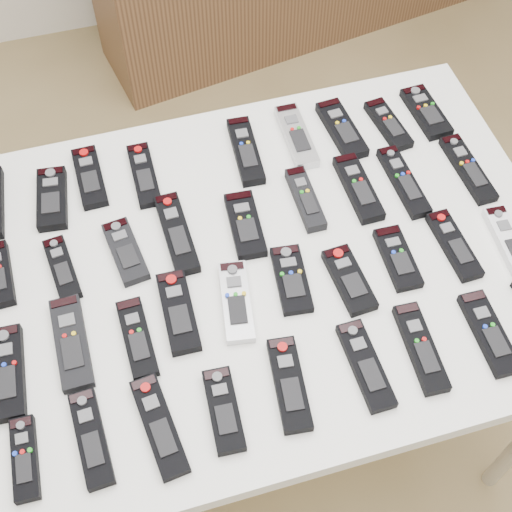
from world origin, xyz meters
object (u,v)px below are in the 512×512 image
object	(u,v)px
remote_6	(342,129)
remote_30	(159,426)
remote_23	(291,279)
remote_31	(224,410)
remote_18	(7,373)
remote_20	(137,338)
remote_1	(52,199)
remote_14	(305,199)
remote_28	(25,459)
remote_7	(388,125)
remote_34	(421,348)
remote_25	(398,258)
remote_33	(366,365)
remote_5	(296,136)
remote_29	(91,438)
table	(256,277)
remote_2	(90,177)
remote_32	(289,384)
remote_35	(489,333)
remote_22	(236,302)
remote_17	(468,169)
remote_27	(510,245)
remote_16	(403,182)
remote_21	(178,312)
remote_12	(177,234)
remote_15	(358,188)
remote_8	(426,112)
remote_26	(454,245)
remote_13	(245,225)
remote_3	(144,175)
remote_19	(71,343)

from	to	relation	value
remote_6	remote_30	bearing A→B (deg)	-137.58
remote_23	remote_31	xyz separation A→B (m)	(-0.20, -0.23, 0.00)
remote_18	remote_20	distance (m)	0.24
remote_1	remote_14	distance (m)	0.54
remote_28	remote_7	bearing A→B (deg)	33.96
remote_34	remote_6	bearing A→B (deg)	88.09
remote_25	remote_33	xyz separation A→B (m)	(-0.15, -0.20, 0.00)
remote_5	remote_31	distance (m)	0.68
remote_29	table	bearing A→B (deg)	33.60
remote_20	remote_18	bearing A→B (deg)	179.67
remote_2	remote_32	xyz separation A→B (m)	(0.27, -0.59, 0.00)
remote_18	remote_29	size ratio (longest dim) A/B	1.05
remote_25	remote_35	distance (m)	0.23
remote_22	remote_23	world-z (taller)	remote_22
table	remote_14	bearing A→B (deg)	39.18
remote_17	remote_27	distance (m)	0.21
remote_18	remote_29	bearing A→B (deg)	-48.82
remote_16	remote_30	distance (m)	0.74
remote_34	remote_18	bearing A→B (deg)	170.77
remote_6	remote_21	world-z (taller)	same
remote_12	remote_15	size ratio (longest dim) A/B	1.11
remote_35	remote_33	bearing A→B (deg)	-179.45
remote_14	remote_25	distance (m)	0.24
remote_29	remote_31	world-z (taller)	remote_31
remote_16	remote_25	size ratio (longest dim) A/B	1.32
remote_8	remote_34	size ratio (longest dim) A/B	0.88
remote_22	remote_5	bearing A→B (deg)	66.17
remote_26	remote_28	size ratio (longest dim) A/B	1.16
table	remote_5	distance (m)	0.36
remote_13	remote_7	bearing A→B (deg)	29.37
remote_34	remote_35	xyz separation A→B (m)	(0.14, -0.01, -0.00)
remote_21	remote_31	bearing A→B (deg)	-79.39
remote_31	remote_33	world-z (taller)	remote_31
remote_30	remote_35	size ratio (longest dim) A/B	1.09
remote_7	remote_18	distance (m)	0.99
remote_22	remote_27	size ratio (longest dim) A/B	0.93
remote_7	remote_29	size ratio (longest dim) A/B	0.88
remote_17	remote_25	world-z (taller)	remote_25
remote_3	remote_22	xyz separation A→B (m)	(0.11, -0.37, 0.00)
remote_19	remote_33	distance (m)	0.55
remote_35	remote_14	bearing A→B (deg)	121.06
remote_29	remote_17	bearing A→B (deg)	20.03
remote_22	remote_26	size ratio (longest dim) A/B	1.04
remote_3	remote_7	world-z (taller)	remote_7
remote_13	remote_32	world-z (taller)	same
remote_21	remote_34	size ratio (longest dim) A/B	0.96
remote_26	remote_31	bearing A→B (deg)	-160.55
remote_20	remote_31	size ratio (longest dim) A/B	1.07
remote_8	remote_31	size ratio (longest dim) A/B	1.04
remote_26	remote_30	xyz separation A→B (m)	(-0.66, -0.21, 0.00)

